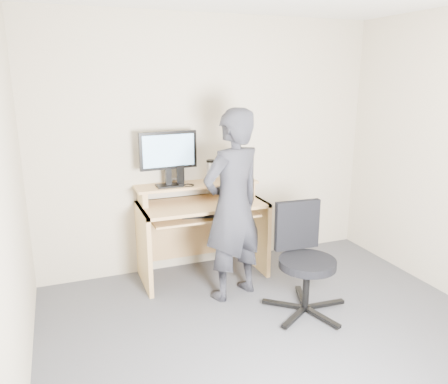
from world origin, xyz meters
TOP-DOWN VIEW (x-y plane):
  - ground at (0.00, 0.00)m, footprint 3.50×3.50m
  - back_wall at (0.00, 1.75)m, footprint 3.50×0.02m
  - desk at (-0.20, 1.53)m, footprint 1.20×0.60m
  - monitor at (-0.48, 1.57)m, footprint 0.55×0.15m
  - external_drive at (-0.36, 1.60)m, footprint 0.11×0.15m
  - travel_mug at (-0.05, 1.62)m, footprint 0.09×0.09m
  - smartphone at (0.11, 1.56)m, footprint 0.07×0.13m
  - charger at (-0.39, 1.52)m, footprint 0.05×0.05m
  - headphones at (-0.40, 1.67)m, footprint 0.20×0.20m
  - keyboard at (-0.19, 1.36)m, footprint 0.49×0.28m
  - mouse at (0.19, 1.35)m, footprint 0.10×0.07m
  - office_chair at (0.38, 0.54)m, footprint 0.69×0.71m
  - person at (-0.08, 0.97)m, footprint 0.71×0.58m

SIDE VIEW (x-z plane):
  - ground at x=0.00m, z-range 0.00..0.00m
  - office_chair at x=0.38m, z-range 0.04..0.94m
  - desk at x=-0.20m, z-range 0.09..1.00m
  - keyboard at x=-0.19m, z-range 0.65..0.68m
  - mouse at x=0.19m, z-range 0.75..0.79m
  - person at x=-0.08m, z-range 0.00..1.68m
  - smartphone at x=0.11m, z-range 0.91..0.92m
  - headphones at x=-0.40m, z-range 0.89..0.95m
  - charger at x=-0.39m, z-range 0.91..0.94m
  - travel_mug at x=-0.05m, z-range 0.91..1.11m
  - external_drive at x=-0.36m, z-range 0.91..1.11m
  - monitor at x=-0.48m, z-range 0.96..1.48m
  - back_wall at x=0.00m, z-range 0.00..2.50m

